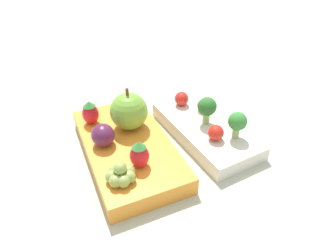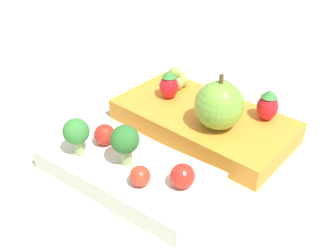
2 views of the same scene
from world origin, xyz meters
name	(u,v)px [view 2 (image 2 of 2)]	position (x,y,z in m)	size (l,w,h in m)	color
ground_plane	(170,157)	(0.00, 0.00, 0.00)	(4.00, 4.00, 0.00)	#ADB7A3
bento_box_savoury	(127,170)	(0.01, 0.06, 0.01)	(0.20, 0.11, 0.02)	silver
bento_box_fruit	(203,120)	(0.01, -0.07, 0.01)	(0.23, 0.12, 0.03)	orange
broccoli_floret_0	(76,133)	(0.06, 0.08, 0.05)	(0.03, 0.03, 0.04)	#93B770
broccoli_floret_1	(125,141)	(0.01, 0.06, 0.05)	(0.03, 0.03, 0.05)	#93B770
cherry_tomato_0	(182,176)	(-0.06, 0.05, 0.04)	(0.02, 0.02, 0.02)	red
cherry_tomato_1	(105,135)	(0.05, 0.05, 0.04)	(0.02, 0.02, 0.02)	red
cherry_tomato_2	(140,176)	(-0.03, 0.08, 0.03)	(0.02, 0.02, 0.02)	red
apple	(219,105)	(-0.03, -0.06, 0.06)	(0.06, 0.06, 0.07)	#70A838
strawberry_0	(268,105)	(-0.06, -0.11, 0.05)	(0.03, 0.03, 0.04)	red
strawberry_1	(169,85)	(0.06, -0.07, 0.05)	(0.03, 0.03, 0.04)	red
plum	(225,93)	(0.00, -0.10, 0.04)	(0.04, 0.03, 0.03)	#511E42
grape_cluster	(175,79)	(0.08, -0.10, 0.04)	(0.04, 0.04, 0.03)	#8EA84C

